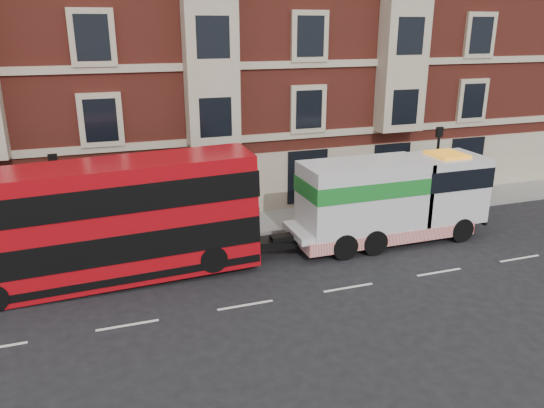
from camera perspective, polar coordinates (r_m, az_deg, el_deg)
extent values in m
plane|color=black|center=(18.86, -2.88, -10.82)|extent=(120.00, 120.00, 0.00)
cube|color=slate|center=(25.45, -7.66, -2.75)|extent=(90.00, 3.00, 0.15)
cube|color=maroon|center=(31.22, -10.42, 17.81)|extent=(45.00, 12.00, 18.00)
cylinder|color=black|center=(23.18, -21.87, -0.66)|extent=(0.14, 0.14, 4.00)
cube|color=black|center=(22.62, -22.50, 4.37)|extent=(0.35, 0.15, 0.50)
cylinder|color=black|center=(28.41, 17.17, 3.24)|extent=(0.14, 0.14, 4.00)
cube|color=black|center=(27.96, 17.58, 7.40)|extent=(0.35, 0.15, 0.50)
cube|color=#AA0911|center=(20.55, -17.66, -1.91)|extent=(11.28, 2.52, 4.43)
cube|color=black|center=(20.78, -17.48, -3.60)|extent=(11.32, 2.58, 1.06)
cube|color=black|center=(20.20, -17.97, 1.17)|extent=(11.32, 2.58, 1.01)
cylinder|color=black|center=(22.59, -27.08, -6.33)|extent=(1.05, 0.32, 1.05)
cylinder|color=black|center=(20.46, -6.32, -5.86)|extent=(1.05, 0.32, 1.05)
cylinder|color=black|center=(22.52, -7.64, -3.58)|extent=(1.05, 0.32, 1.05)
cube|color=silver|center=(24.31, 12.13, -1.82)|extent=(9.07, 2.32, 0.30)
cube|color=silver|center=(25.50, 17.98, 1.74)|extent=(3.22, 2.52, 2.92)
cube|color=silver|center=(23.29, 9.80, 0.96)|extent=(5.44, 2.52, 2.92)
cube|color=#1B7927|center=(23.14, 9.87, 2.15)|extent=(5.49, 2.56, 0.71)
cube|color=red|center=(24.33, 11.67, -2.66)|extent=(8.06, 2.58, 0.55)
cylinder|color=black|center=(25.37, 19.66, -2.62)|extent=(1.11, 0.35, 1.11)
cylinder|color=black|center=(27.05, 16.72, -1.01)|extent=(1.11, 0.35, 1.11)
cylinder|color=black|center=(22.96, 10.92, -4.05)|extent=(1.11, 0.40, 1.11)
cylinder|color=black|center=(24.80, 8.33, -2.17)|extent=(1.11, 0.40, 1.11)
cylinder|color=black|center=(22.32, 7.76, -4.55)|extent=(1.11, 0.40, 1.11)
cylinder|color=black|center=(24.22, 5.36, -2.57)|extent=(1.11, 0.40, 1.11)
imported|color=black|center=(24.38, -27.02, -3.59)|extent=(0.58, 0.40, 1.50)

